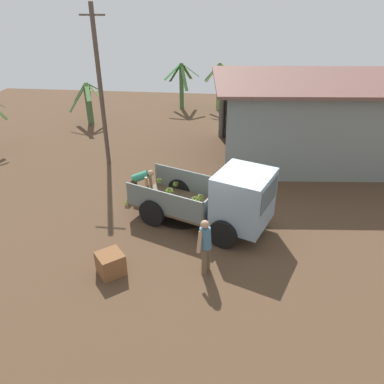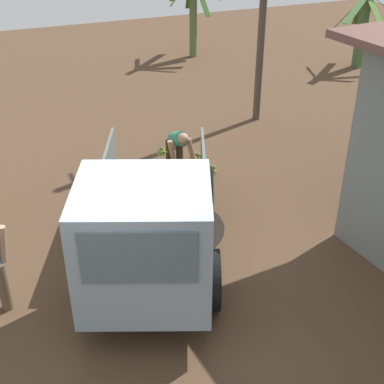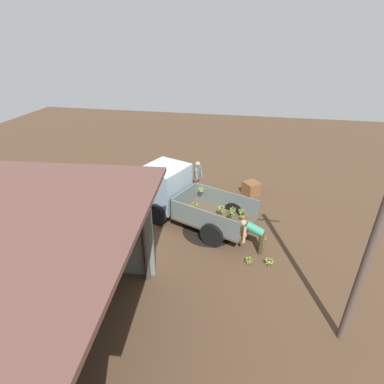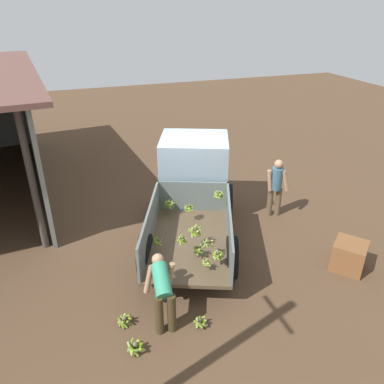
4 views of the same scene
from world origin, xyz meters
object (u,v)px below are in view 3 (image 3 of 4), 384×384
at_px(banana_bunch_on_ground_0, 269,261).
at_px(person_worker_loading, 255,233).
at_px(banana_bunch_on_ground_2, 263,239).
at_px(banana_bunch_on_ground_1, 249,260).
at_px(utility_pole, 378,229).
at_px(wooden_crate_0, 251,189).
at_px(cargo_truck, 174,192).
at_px(person_foreground_visitor, 197,176).

bearing_deg(banana_bunch_on_ground_0, person_worker_loading, -49.88).
bearing_deg(banana_bunch_on_ground_2, banana_bunch_on_ground_1, 69.46).
height_order(utility_pole, wooden_crate_0, utility_pole).
height_order(cargo_truck, person_foreground_visitor, cargo_truck).
bearing_deg(banana_bunch_on_ground_2, utility_pole, 116.98).
bearing_deg(wooden_crate_0, person_foreground_visitor, 8.27).
distance_m(banana_bunch_on_ground_2, wooden_crate_0, 3.64).
relative_size(utility_pole, person_foreground_visitor, 3.96).
relative_size(banana_bunch_on_ground_0, banana_bunch_on_ground_1, 1.15).
xyz_separation_m(utility_pole, person_worker_loading, (2.21, -3.04, -2.56)).
xyz_separation_m(utility_pole, banana_bunch_on_ground_0, (1.68, -2.41, -3.16)).
xyz_separation_m(cargo_truck, person_worker_loading, (-3.24, 1.72, -0.37)).
height_order(person_worker_loading, banana_bunch_on_ground_2, person_worker_loading).
height_order(banana_bunch_on_ground_0, banana_bunch_on_ground_1, banana_bunch_on_ground_0).
height_order(person_worker_loading, banana_bunch_on_ground_1, person_worker_loading).
relative_size(person_worker_loading, banana_bunch_on_ground_1, 4.56).
height_order(banana_bunch_on_ground_1, banana_bunch_on_ground_2, banana_bunch_on_ground_1).
distance_m(cargo_truck, banana_bunch_on_ground_0, 4.54).
relative_size(cargo_truck, utility_pole, 0.75).
bearing_deg(banana_bunch_on_ground_2, wooden_crate_0, -81.96).
height_order(person_worker_loading, wooden_crate_0, person_worker_loading).
bearing_deg(banana_bunch_on_ground_1, utility_pole, 134.69).
distance_m(cargo_truck, banana_bunch_on_ground_1, 4.07).
xyz_separation_m(person_worker_loading, banana_bunch_on_ground_1, (0.11, 0.69, -0.61)).
distance_m(cargo_truck, banana_bunch_on_ground_2, 3.90).
distance_m(banana_bunch_on_ground_0, wooden_crate_0, 4.85).
xyz_separation_m(banana_bunch_on_ground_1, banana_bunch_on_ground_2, (-0.48, -1.27, 0.00)).
bearing_deg(utility_pole, banana_bunch_on_ground_1, -45.31).
bearing_deg(person_foreground_visitor, banana_bunch_on_ground_1, -43.34).
height_order(banana_bunch_on_ground_0, wooden_crate_0, wooden_crate_0).
distance_m(person_worker_loading, banana_bunch_on_ground_0, 1.02).
relative_size(cargo_truck, wooden_crate_0, 7.39).
xyz_separation_m(utility_pole, person_foreground_visitor, (4.87, -6.85, -2.38)).
distance_m(person_worker_loading, banana_bunch_on_ground_2, 0.92).
bearing_deg(person_foreground_visitor, banana_bunch_on_ground_0, -37.11).
distance_m(person_foreground_visitor, banana_bunch_on_ground_2, 4.49).
distance_m(cargo_truck, wooden_crate_0, 4.03).
distance_m(cargo_truck, person_worker_loading, 3.69).
bearing_deg(banana_bunch_on_ground_2, banana_bunch_on_ground_0, 97.80).
relative_size(cargo_truck, person_foreground_visitor, 2.96).
bearing_deg(banana_bunch_on_ground_0, utility_pole, 124.81).
xyz_separation_m(cargo_truck, banana_bunch_on_ground_2, (-3.60, 1.13, -0.98)).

